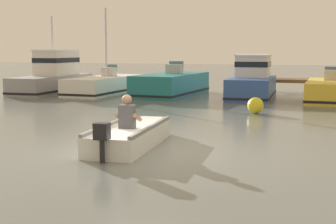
{
  "coord_description": "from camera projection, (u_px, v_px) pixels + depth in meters",
  "views": [
    {
      "loc": [
        3.64,
        -9.62,
        2.18
      ],
      "look_at": [
        -0.26,
        2.45,
        0.55
      ],
      "focal_mm": 52.57,
      "sensor_mm": 36.0,
      "label": 1
    }
  ],
  "objects": [
    {
      "name": "moored_boat_grey",
      "position": [
        54.0,
        76.0,
        25.12
      ],
      "size": [
        1.83,
        5.77,
        3.83
      ],
      "color": "gray",
      "rests_on": "ground"
    },
    {
      "name": "moored_boat_blue",
      "position": [
        252.0,
        82.0,
        21.96
      ],
      "size": [
        1.99,
        4.63,
        1.94
      ],
      "color": "#2D519E",
      "rests_on": "ground"
    },
    {
      "name": "moored_boat_yellow",
      "position": [
        332.0,
        91.0,
        20.83
      ],
      "size": [
        2.19,
        4.72,
        1.42
      ],
      "color": "gold",
      "rests_on": "ground"
    },
    {
      "name": "mooring_buoy",
      "position": [
        255.0,
        105.0,
        16.64
      ],
      "size": [
        0.55,
        0.55,
        0.55
      ],
      "primitive_type": "sphere",
      "color": "yellow",
      "rests_on": "ground"
    },
    {
      "name": "moored_boat_white",
      "position": [
        105.0,
        85.0,
        24.41
      ],
      "size": [
        2.09,
        5.75,
        4.18
      ],
      "color": "white",
      "rests_on": "ground"
    },
    {
      "name": "ground_plane",
      "position": [
        144.0,
        152.0,
        10.46
      ],
      "size": [
        120.0,
        120.0,
        0.0
      ],
      "primitive_type": "plane",
      "color": "slate"
    },
    {
      "name": "moored_boat_teal",
      "position": [
        171.0,
        85.0,
        23.22
      ],
      "size": [
        2.49,
        5.39,
        1.6
      ],
      "color": "#1E727A",
      "rests_on": "ground"
    },
    {
      "name": "rowboat_with_person",
      "position": [
        130.0,
        135.0,
        11.08
      ],
      "size": [
        1.31,
        3.72,
        1.19
      ],
      "color": "white",
      "rests_on": "ground"
    }
  ]
}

